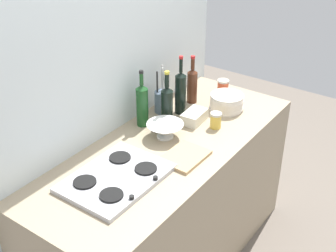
{
  "coord_description": "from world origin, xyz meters",
  "views": [
    {
      "loc": [
        -1.76,
        -1.25,
        2.26
      ],
      "look_at": [
        0.0,
        0.0,
        1.02
      ],
      "focal_mm": 49.1,
      "sensor_mm": 36.0,
      "label": 1
    }
  ],
  "objects_px": {
    "utensil_crock": "(163,100)",
    "condiment_jar_front": "(223,88)",
    "wine_bottle_leftmost": "(167,104)",
    "wine_bottle_mid_right": "(142,104)",
    "wine_bottle_rightmost": "(181,92)",
    "plate_stack": "(227,102)",
    "mixing_bowl": "(165,130)",
    "wine_bottle_mid_left": "(192,85)",
    "stovetop_hob": "(116,178)",
    "condiment_jar_rear": "(216,120)",
    "butter_dish": "(194,117)",
    "cutting_board": "(185,157)"
  },
  "relations": [
    {
      "from": "utensil_crock",
      "to": "condiment_jar_front",
      "type": "height_order",
      "value": "utensil_crock"
    },
    {
      "from": "wine_bottle_leftmost",
      "to": "wine_bottle_mid_right",
      "type": "xyz_separation_m",
      "value": [
        -0.1,
        0.11,
        0.01
      ]
    },
    {
      "from": "wine_bottle_mid_right",
      "to": "wine_bottle_rightmost",
      "type": "xyz_separation_m",
      "value": [
        0.26,
        -0.09,
        0.01
      ]
    },
    {
      "from": "plate_stack",
      "to": "wine_bottle_leftmost",
      "type": "distance_m",
      "value": 0.42
    },
    {
      "from": "mixing_bowl",
      "to": "wine_bottle_mid_left",
      "type": "bearing_deg",
      "value": 14.45
    },
    {
      "from": "wine_bottle_mid_left",
      "to": "wine_bottle_mid_right",
      "type": "xyz_separation_m",
      "value": [
        -0.42,
        0.07,
        0.01
      ]
    },
    {
      "from": "stovetop_hob",
      "to": "utensil_crock",
      "type": "xyz_separation_m",
      "value": [
        0.71,
        0.24,
        0.06
      ]
    },
    {
      "from": "wine_bottle_mid_right",
      "to": "utensil_crock",
      "type": "height_order",
      "value": "wine_bottle_mid_right"
    },
    {
      "from": "wine_bottle_mid_left",
      "to": "plate_stack",
      "type": "bearing_deg",
      "value": -81.42
    },
    {
      "from": "wine_bottle_rightmost",
      "to": "utensil_crock",
      "type": "xyz_separation_m",
      "value": [
        -0.06,
        0.1,
        -0.06
      ]
    },
    {
      "from": "wine_bottle_mid_left",
      "to": "condiment_jar_rear",
      "type": "distance_m",
      "value": 0.37
    },
    {
      "from": "wine_bottle_leftmost",
      "to": "wine_bottle_rightmost",
      "type": "distance_m",
      "value": 0.16
    },
    {
      "from": "stovetop_hob",
      "to": "condiment_jar_rear",
      "type": "distance_m",
      "value": 0.75
    },
    {
      "from": "wine_bottle_mid_left",
      "to": "condiment_jar_rear",
      "type": "xyz_separation_m",
      "value": [
        -0.2,
        -0.3,
        -0.07
      ]
    },
    {
      "from": "butter_dish",
      "to": "condiment_jar_front",
      "type": "height_order",
      "value": "condiment_jar_front"
    },
    {
      "from": "stovetop_hob",
      "to": "condiment_jar_front",
      "type": "xyz_separation_m",
      "value": [
        1.14,
        0.05,
        0.04
      ]
    },
    {
      "from": "butter_dish",
      "to": "cutting_board",
      "type": "bearing_deg",
      "value": -154.62
    },
    {
      "from": "stovetop_hob",
      "to": "utensil_crock",
      "type": "distance_m",
      "value": 0.75
    },
    {
      "from": "cutting_board",
      "to": "wine_bottle_mid_left",
      "type": "bearing_deg",
      "value": 29.65
    },
    {
      "from": "wine_bottle_mid_right",
      "to": "utensil_crock",
      "type": "distance_m",
      "value": 0.21
    },
    {
      "from": "plate_stack",
      "to": "cutting_board",
      "type": "relative_size",
      "value": 0.86
    },
    {
      "from": "wine_bottle_mid_right",
      "to": "utensil_crock",
      "type": "xyz_separation_m",
      "value": [
        0.2,
        0.0,
        -0.06
      ]
    },
    {
      "from": "mixing_bowl",
      "to": "wine_bottle_mid_right",
      "type": "bearing_deg",
      "value": 78.7
    },
    {
      "from": "stovetop_hob",
      "to": "wine_bottle_mid_left",
      "type": "bearing_deg",
      "value": 9.83
    },
    {
      "from": "condiment_jar_rear",
      "to": "wine_bottle_mid_left",
      "type": "bearing_deg",
      "value": 55.86
    },
    {
      "from": "mixing_bowl",
      "to": "wine_bottle_leftmost",
      "type": "bearing_deg",
      "value": 31.86
    },
    {
      "from": "mixing_bowl",
      "to": "butter_dish",
      "type": "distance_m",
      "value": 0.25
    },
    {
      "from": "utensil_crock",
      "to": "wine_bottle_mid_right",
      "type": "bearing_deg",
      "value": -179.41
    },
    {
      "from": "mixing_bowl",
      "to": "cutting_board",
      "type": "bearing_deg",
      "value": -118.62
    },
    {
      "from": "butter_dish",
      "to": "plate_stack",
      "type": "bearing_deg",
      "value": -17.96
    },
    {
      "from": "mixing_bowl",
      "to": "condiment_jar_rear",
      "type": "distance_m",
      "value": 0.32
    },
    {
      "from": "wine_bottle_mid_left",
      "to": "condiment_jar_rear",
      "type": "bearing_deg",
      "value": -124.14
    },
    {
      "from": "plate_stack",
      "to": "condiment_jar_front",
      "type": "distance_m",
      "value": 0.21
    },
    {
      "from": "utensil_crock",
      "to": "plate_stack",
      "type": "bearing_deg",
      "value": -50.65
    },
    {
      "from": "stovetop_hob",
      "to": "plate_stack",
      "type": "distance_m",
      "value": 0.97
    },
    {
      "from": "wine_bottle_mid_right",
      "to": "utensil_crock",
      "type": "relative_size",
      "value": 1.18
    },
    {
      "from": "wine_bottle_leftmost",
      "to": "butter_dish",
      "type": "distance_m",
      "value": 0.19
    },
    {
      "from": "butter_dish",
      "to": "condiment_jar_front",
      "type": "xyz_separation_m",
      "value": [
        0.42,
        0.04,
        0.02
      ]
    },
    {
      "from": "wine_bottle_rightmost",
      "to": "mixing_bowl",
      "type": "height_order",
      "value": "wine_bottle_rightmost"
    },
    {
      "from": "utensil_crock",
      "to": "condiment_jar_rear",
      "type": "xyz_separation_m",
      "value": [
        0.02,
        -0.37,
        -0.03
      ]
    },
    {
      "from": "butter_dish",
      "to": "utensil_crock",
      "type": "bearing_deg",
      "value": 91.48
    },
    {
      "from": "stovetop_hob",
      "to": "cutting_board",
      "type": "relative_size",
      "value": 2.06
    },
    {
      "from": "wine_bottle_rightmost",
      "to": "cutting_board",
      "type": "height_order",
      "value": "wine_bottle_rightmost"
    },
    {
      "from": "plate_stack",
      "to": "condiment_jar_front",
      "type": "relative_size",
      "value": 1.98
    },
    {
      "from": "wine_bottle_leftmost",
      "to": "butter_dish",
      "type": "bearing_deg",
      "value": -48.54
    },
    {
      "from": "stovetop_hob",
      "to": "wine_bottle_rightmost",
      "type": "relative_size",
      "value": 1.38
    },
    {
      "from": "mixing_bowl",
      "to": "utensil_crock",
      "type": "relative_size",
      "value": 0.71
    },
    {
      "from": "plate_stack",
      "to": "wine_bottle_mid_left",
      "type": "distance_m",
      "value": 0.25
    },
    {
      "from": "butter_dish",
      "to": "utensil_crock",
      "type": "distance_m",
      "value": 0.24
    },
    {
      "from": "mixing_bowl",
      "to": "condiment_jar_front",
      "type": "xyz_separation_m",
      "value": [
        0.67,
        0.0,
        0.01
      ]
    }
  ]
}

